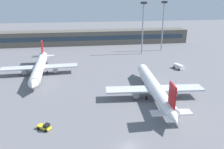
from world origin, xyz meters
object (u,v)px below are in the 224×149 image
object	(u,v)px
airplane_near	(154,87)
service_van_white	(178,67)
baggage_tug_yellow	(45,127)
floodlight_tower_west	(163,23)
airplane_mid	(39,67)
floodlight_tower_east	(143,25)

from	to	relation	value
airplane_near	service_van_white	xyz separation A→B (m)	(20.25, 26.49, -2.30)
baggage_tug_yellow	floodlight_tower_west	bearing A→B (deg)	53.39
airplane_near	service_van_white	size ratio (longest dim) A/B	8.15
airplane_mid	service_van_white	bearing A→B (deg)	-0.12
baggage_tug_yellow	service_van_white	size ratio (longest dim) A/B	0.69
airplane_near	floodlight_tower_east	size ratio (longest dim) A/B	1.61
airplane_near	floodlight_tower_west	bearing A→B (deg)	68.20
airplane_mid	floodlight_tower_west	xyz separation A→B (m)	(65.05, 35.77, 12.77)
airplane_near	airplane_mid	bearing A→B (deg)	146.42
airplane_near	floodlight_tower_east	distance (m)	58.54
baggage_tug_yellow	airplane_near	bearing A→B (deg)	25.09
baggage_tug_yellow	floodlight_tower_east	size ratio (longest dim) A/B	0.14
airplane_mid	baggage_tug_yellow	xyz separation A→B (m)	(7.27, -41.99, -2.57)
service_van_white	floodlight_tower_east	xyz separation A→B (m)	(-9.01, 29.53, 14.97)
service_van_white	floodlight_tower_west	world-z (taller)	floodlight_tower_west
airplane_mid	floodlight_tower_east	xyz separation A→B (m)	(51.34, 29.41, 12.72)
baggage_tug_yellow	service_van_white	world-z (taller)	service_van_white
floodlight_tower_east	airplane_mid	bearing A→B (deg)	-150.19
baggage_tug_yellow	floodlight_tower_east	distance (m)	85.29
baggage_tug_yellow	service_van_white	distance (m)	67.60
baggage_tug_yellow	service_van_white	bearing A→B (deg)	38.26
service_van_white	floodlight_tower_east	bearing A→B (deg)	106.97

